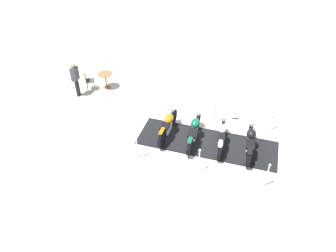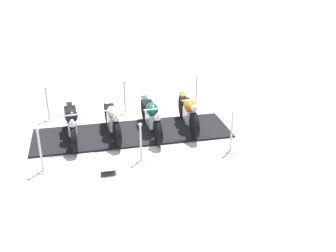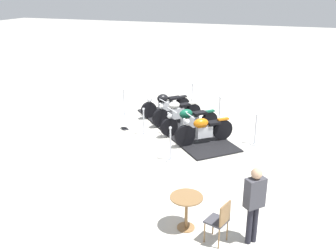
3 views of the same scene
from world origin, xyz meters
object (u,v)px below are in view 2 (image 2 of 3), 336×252
(motorcycle_black, at_px, (72,123))
(stanchion_left_mid, at_px, (125,104))
(motorcycle_cream, at_px, (112,120))
(stanchion_left_front, at_px, (48,110))
(stanchion_right_front, at_px, (41,156))
(stanchion_left_rear, at_px, (196,98))
(motorcycle_forest, at_px, (151,116))
(motorcycle_copper, at_px, (189,112))
(stanchion_right_rear, at_px, (231,139))
(info_placard, at_px, (109,172))
(stanchion_right_mid, at_px, (141,150))

(motorcycle_black, height_order, stanchion_left_mid, stanchion_left_mid)
(motorcycle_cream, xyz_separation_m, stanchion_left_front, (2.37, 0.07, -0.17))
(stanchion_right_front, bearing_deg, stanchion_left_rear, -102.52)
(motorcycle_forest, bearing_deg, motorcycle_cream, -92.65)
(motorcycle_copper, distance_m, stanchion_right_rear, 1.68)
(motorcycle_copper, distance_m, stanchion_left_mid, 2.26)
(motorcycle_copper, xyz_separation_m, stanchion_left_rear, (0.58, -1.63, -0.19))
(motorcycle_forest, height_order, stanchion_right_rear, stanchion_right_rear)
(stanchion_left_mid, relative_size, info_placard, 2.73)
(motorcycle_forest, xyz_separation_m, stanchion_left_mid, (1.48, -0.79, -0.20))
(motorcycle_cream, relative_size, stanchion_left_rear, 1.51)
(motorcycle_cream, bearing_deg, motorcycle_copper, 85.24)
(motorcycle_copper, height_order, stanchion_right_rear, stanchion_right_rear)
(motorcycle_forest, bearing_deg, motorcycle_copper, 88.04)
(stanchion_left_rear, height_order, stanchion_right_mid, stanchion_left_rear)
(stanchion_right_rear, relative_size, stanchion_left_front, 1.06)
(motorcycle_cream, distance_m, stanchion_right_rear, 3.21)
(stanchion_right_front, xyz_separation_m, stanchion_right_mid, (-1.67, -1.58, -0.10))
(motorcycle_forest, xyz_separation_m, motorcycle_copper, (-0.77, -0.73, 0.02))
(stanchion_right_mid, bearing_deg, motorcycle_forest, -66.04)
(info_placard, bearing_deg, stanchion_left_front, -67.53)
(stanchion_left_mid, bearing_deg, stanchion_right_rear, 169.94)
(motorcycle_black, bearing_deg, info_placard, 18.31)
(motorcycle_black, distance_m, stanchion_right_mid, 2.21)
(stanchion_left_rear, height_order, stanchion_left_mid, stanchion_left_rear)
(motorcycle_copper, distance_m, stanchion_right_front, 4.18)
(stanchion_right_front, distance_m, stanchion_left_front, 3.10)
(stanchion_left_mid, bearing_deg, motorcycle_cream, 114.86)
(info_placard, bearing_deg, motorcycle_forest, -124.76)
(motorcycle_forest, bearing_deg, stanchion_right_mid, -21.57)
(motorcycle_black, xyz_separation_m, stanchion_right_front, (-0.54, 1.58, -0.11))
(motorcycle_copper, height_order, stanchion_right_mid, motorcycle_copper)
(stanchion_right_front, height_order, stanchion_left_rear, stanchion_right_front)
(stanchion_right_front, xyz_separation_m, stanchion_left_mid, (0.47, -3.83, -0.08))
(motorcycle_black, bearing_deg, stanchion_right_mid, 43.35)
(stanchion_left_mid, bearing_deg, motorcycle_black, 88.13)
(motorcycle_black, relative_size, info_placard, 4.24)
(motorcycle_copper, distance_m, stanchion_left_front, 4.21)
(stanchion_right_rear, xyz_separation_m, stanchion_right_front, (3.33, 3.15, 0.04))
(motorcycle_copper, distance_m, stanchion_right_mid, 2.21)
(motorcycle_black, distance_m, motorcycle_cream, 1.07)
(stanchion_right_front, distance_m, stanchion_left_rear, 5.54)
(stanchion_right_front, bearing_deg, motorcycle_forest, -108.46)
(stanchion_right_rear, height_order, stanchion_left_front, stanchion_right_rear)
(motorcycle_black, distance_m, stanchion_left_mid, 2.25)
(stanchion_right_front, height_order, stanchion_left_front, stanchion_right_front)
(stanchion_left_mid, height_order, stanchion_right_mid, stanchion_left_mid)
(motorcycle_cream, bearing_deg, motorcycle_black, -94.46)
(motorcycle_black, relative_size, stanchion_right_rear, 1.50)
(motorcycle_cream, distance_m, stanchion_left_front, 2.37)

